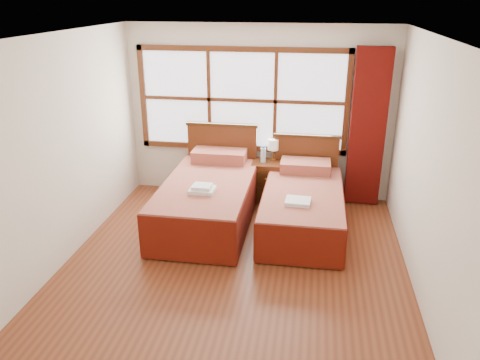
# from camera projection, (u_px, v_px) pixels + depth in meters

# --- Properties ---
(floor) EXTENTS (4.50, 4.50, 0.00)m
(floor) POSITION_uv_depth(u_px,v_px,m) (234.00, 267.00, 5.47)
(floor) COLOR brown
(floor) RESTS_ON ground
(ceiling) EXTENTS (4.50, 4.50, 0.00)m
(ceiling) POSITION_uv_depth(u_px,v_px,m) (232.00, 36.00, 4.51)
(ceiling) COLOR white
(ceiling) RESTS_ON wall_back
(wall_back) EXTENTS (4.00, 0.00, 4.00)m
(wall_back) POSITION_uv_depth(u_px,v_px,m) (259.00, 113.00, 7.05)
(wall_back) COLOR silver
(wall_back) RESTS_ON floor
(wall_left) EXTENTS (0.00, 4.50, 4.50)m
(wall_left) POSITION_uv_depth(u_px,v_px,m) (59.00, 153.00, 5.29)
(wall_left) COLOR silver
(wall_left) RESTS_ON floor
(wall_right) EXTENTS (0.00, 4.50, 4.50)m
(wall_right) POSITION_uv_depth(u_px,v_px,m) (429.00, 173.00, 4.70)
(wall_right) COLOR silver
(wall_right) RESTS_ON floor
(window) EXTENTS (3.16, 0.06, 1.56)m
(window) POSITION_uv_depth(u_px,v_px,m) (242.00, 100.00, 6.98)
(window) COLOR white
(window) RESTS_ON wall_back
(curtain) EXTENTS (0.50, 0.16, 2.30)m
(curtain) POSITION_uv_depth(u_px,v_px,m) (368.00, 129.00, 6.74)
(curtain) COLOR #5A0D09
(curtain) RESTS_ON wall_back
(bed_left) EXTENTS (1.17, 2.28, 1.15)m
(bed_left) POSITION_uv_depth(u_px,v_px,m) (209.00, 196.00, 6.52)
(bed_left) COLOR #41240D
(bed_left) RESTS_ON floor
(bed_right) EXTENTS (1.06, 2.08, 1.03)m
(bed_right) POSITION_uv_depth(u_px,v_px,m) (303.00, 205.00, 6.34)
(bed_right) COLOR #41240D
(bed_right) RESTS_ON floor
(nightstand) EXTENTS (0.46, 0.46, 0.62)m
(nightstand) POSITION_uv_depth(u_px,v_px,m) (267.00, 181.00, 7.16)
(nightstand) COLOR #562912
(nightstand) RESTS_ON floor
(towels_left) EXTENTS (0.32, 0.28, 0.09)m
(towels_left) POSITION_uv_depth(u_px,v_px,m) (202.00, 189.00, 5.99)
(towels_left) COLOR white
(towels_left) RESTS_ON bed_left
(towels_right) EXTENTS (0.32, 0.29, 0.05)m
(towels_right) POSITION_uv_depth(u_px,v_px,m) (298.00, 201.00, 5.82)
(towels_right) COLOR white
(towels_right) RESTS_ON bed_right
(lamp) EXTENTS (0.17, 0.17, 0.32)m
(lamp) POSITION_uv_depth(u_px,v_px,m) (273.00, 145.00, 7.08)
(lamp) COLOR gold
(lamp) RESTS_ON nightstand
(bottle_near) EXTENTS (0.07, 0.07, 0.25)m
(bottle_near) POSITION_uv_depth(u_px,v_px,m) (263.00, 155.00, 7.01)
(bottle_near) COLOR #BEE2F4
(bottle_near) RESTS_ON nightstand
(bottle_far) EXTENTS (0.07, 0.07, 0.26)m
(bottle_far) POSITION_uv_depth(u_px,v_px,m) (264.00, 155.00, 7.01)
(bottle_far) COLOR #BEE2F4
(bottle_far) RESTS_ON nightstand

